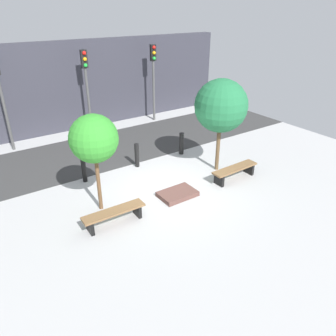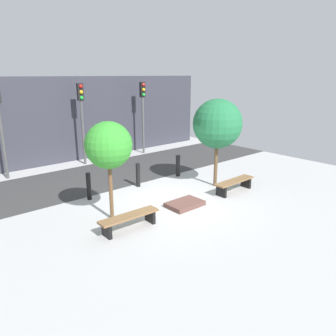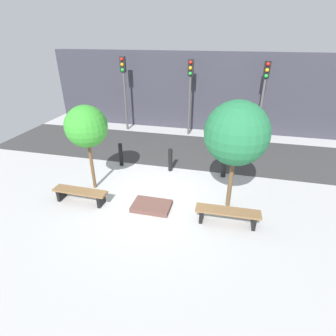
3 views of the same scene
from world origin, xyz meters
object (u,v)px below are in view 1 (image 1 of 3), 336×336
Objects in this scene: traffic_light_west at (0,87)px; traffic_light_mid_west at (86,78)px; bench_left at (114,214)px; bollard_far_left at (84,169)px; bollard_left at (137,155)px; tree_behind_left_bench at (94,139)px; bollard_center at (181,144)px; tree_behind_right_bench at (221,106)px; traffic_light_mid_east at (153,70)px; bench_right at (235,171)px; planter_bed at (178,194)px.

traffic_light_west is 1.02× the size of traffic_light_mid_west.
bench_left is 1.89× the size of bollard_far_left.
bollard_left is at bearing -51.07° from traffic_light_west.
tree_behind_left_bench is 0.76× the size of traffic_light_west.
bollard_far_left is at bearing 180.00° from bollard_center.
tree_behind_right_bench reaches higher than tree_behind_left_bench.
traffic_light_mid_west is (-2.36, 6.34, 0.20)m from tree_behind_right_bench.
bollard_left is at bearing -128.93° from traffic_light_mid_east.
bench_left is at bearing -168.76° from tree_behind_right_bench.
bench_right reaches higher than planter_bed.
bench_right is at bearing -72.05° from traffic_light_mid_west.
traffic_light_mid_east is at bearing 37.90° from bollard_far_left.
bollard_center is at bearing 0.00° from bollard_left.
bench_left is 8.00m from traffic_light_mid_west.
traffic_light_west reaches higher than tree_behind_left_bench.
bench_right is 1.99× the size of bollard_left.
bollard_left reaches higher than bench_left.
bench_left is at bearing -107.95° from traffic_light_mid_west.
bollard_far_left is 7.54m from traffic_light_mid_east.
traffic_light_mid_east reaches higher than traffic_light_mid_west.
bollard_left reaches higher than bench_right.
tree_behind_left_bench is at bearing 167.70° from bench_right.
tree_behind_left_bench reaches higher than bench_left.
bollard_left is (-2.36, 1.91, -1.98)m from tree_behind_right_bench.
bench_left is 0.54× the size of tree_behind_right_bench.
traffic_light_mid_east is at bearing 79.42° from bench_right.
bollard_left is 6.12m from traffic_light_west.
traffic_light_west reaches higher than bollard_far_left.
bollard_left is (2.12, 0.00, -0.02)m from bollard_far_left.
traffic_light_mid_west is at bearing 69.60° from tree_behind_left_bench.
traffic_light_west is at bearing 100.90° from tree_behind_left_bench.
tree_behind_left_bench is 3.26× the size of bollard_center.
tree_behind_left_bench is (-4.72, 0.94, 1.95)m from bench_right.
tree_behind_left_bench is at bearing 162.63° from planter_bed.
planter_bed is 3.31m from tree_behind_left_bench.
bollard_left is (0.00, 2.65, 0.39)m from planter_bed.
bollard_far_left is (0.24, 2.85, 0.16)m from bench_left.
bollard_left is 0.24× the size of traffic_light_mid_west.
bollard_center is at bearing -108.31° from traffic_light_mid_east.
bench_right is 1.93× the size of bollard_far_left.
traffic_light_mid_east is at bearing 46.88° from tree_behind_left_bench.
planter_bed is 0.31× the size of traffic_light_west.
bollard_left is 0.24× the size of traffic_light_mid_east.
traffic_light_mid_west is at bearing 90.00° from planter_bed.
traffic_light_mid_east is at bearing -0.00° from traffic_light_west.
traffic_light_mid_west is at bearing -180.00° from traffic_light_mid_east.
bench_right is 8.00m from traffic_light_mid_west.
planter_bed is 1.29× the size of bollard_left.
tree_behind_right_bench is 6.77m from traffic_light_mid_west.
tree_behind_right_bench reaches higher than bollard_center.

